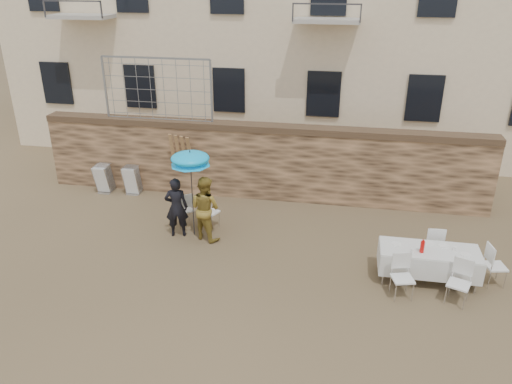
% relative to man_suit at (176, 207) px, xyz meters
% --- Properties ---
extents(ground, '(80.00, 80.00, 0.00)m').
position_rel_man_suit_xyz_m(ground, '(1.65, -2.25, -0.79)').
color(ground, brown).
rests_on(ground, ground).
extents(stone_wall, '(13.00, 0.50, 2.20)m').
position_rel_man_suit_xyz_m(stone_wall, '(1.65, 2.75, 0.31)').
color(stone_wall, brown).
rests_on(stone_wall, ground).
extents(chain_link_fence, '(3.20, 0.06, 1.80)m').
position_rel_man_suit_xyz_m(chain_link_fence, '(-1.35, 2.75, 2.31)').
color(chain_link_fence, gray).
rests_on(chain_link_fence, stone_wall).
extents(man_suit, '(0.64, 0.49, 1.58)m').
position_rel_man_suit_xyz_m(man_suit, '(0.00, 0.00, 0.00)').
color(man_suit, black).
rests_on(man_suit, ground).
extents(woman_dress, '(1.00, 0.92, 1.67)m').
position_rel_man_suit_xyz_m(woman_dress, '(0.75, 0.00, 0.04)').
color(woman_dress, gold).
rests_on(woman_dress, ground).
extents(umbrella, '(0.99, 0.99, 2.14)m').
position_rel_man_suit_xyz_m(umbrella, '(0.40, 0.10, 1.23)').
color(umbrella, '#3F3F44').
rests_on(umbrella, ground).
extents(couple_chair_left, '(0.67, 0.67, 0.96)m').
position_rel_man_suit_xyz_m(couple_chair_left, '(0.00, 0.55, -0.31)').
color(couple_chair_left, white).
rests_on(couple_chair_left, ground).
extents(couple_chair_right, '(0.62, 0.62, 0.96)m').
position_rel_man_suit_xyz_m(couple_chair_right, '(0.70, 0.55, -0.31)').
color(couple_chair_right, white).
rests_on(couple_chair_right, ground).
extents(banquet_table, '(2.10, 0.85, 0.78)m').
position_rel_man_suit_xyz_m(banquet_table, '(6.02, -0.96, -0.06)').
color(banquet_table, silver).
rests_on(banquet_table, ground).
extents(soda_bottle, '(0.09, 0.09, 0.26)m').
position_rel_man_suit_xyz_m(soda_bottle, '(5.82, -1.11, 0.11)').
color(soda_bottle, red).
rests_on(soda_bottle, banquet_table).
extents(table_chair_front_left, '(0.59, 0.59, 0.96)m').
position_rel_man_suit_xyz_m(table_chair_front_left, '(5.42, -1.71, -0.31)').
color(table_chair_front_left, white).
rests_on(table_chair_front_left, ground).
extents(table_chair_front_right, '(0.63, 0.63, 0.96)m').
position_rel_man_suit_xyz_m(table_chair_front_right, '(6.52, -1.71, -0.31)').
color(table_chair_front_right, white).
rests_on(table_chair_front_right, ground).
extents(table_chair_back, '(0.50, 0.50, 0.96)m').
position_rel_man_suit_xyz_m(table_chair_back, '(6.22, -0.16, -0.31)').
color(table_chair_back, white).
rests_on(table_chair_back, ground).
extents(table_chair_side, '(0.56, 0.56, 0.96)m').
position_rel_man_suit_xyz_m(table_chair_side, '(7.42, -0.86, -0.31)').
color(table_chair_side, white).
rests_on(table_chair_side, ground).
extents(chair_stack_left, '(0.46, 0.55, 0.92)m').
position_rel_man_suit_xyz_m(chair_stack_left, '(-3.08, 2.39, -0.33)').
color(chair_stack_left, white).
rests_on(chair_stack_left, ground).
extents(chair_stack_right, '(0.46, 0.47, 0.92)m').
position_rel_man_suit_xyz_m(chair_stack_right, '(-2.18, 2.39, -0.33)').
color(chair_stack_right, white).
rests_on(chair_stack_right, ground).
extents(wood_planks, '(0.70, 0.20, 2.00)m').
position_rel_man_suit_xyz_m(wood_planks, '(-0.58, 2.46, 0.21)').
color(wood_planks, '#A37749').
rests_on(wood_planks, ground).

